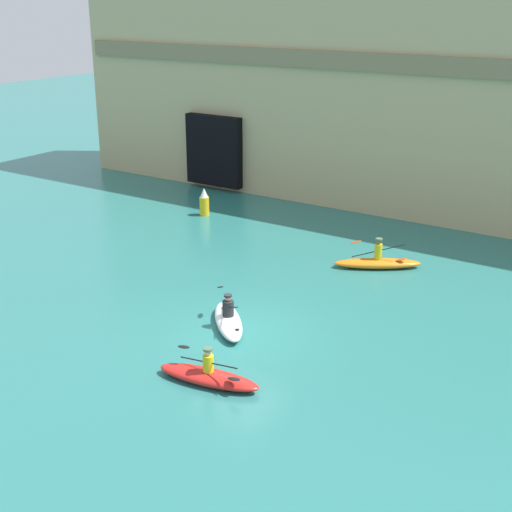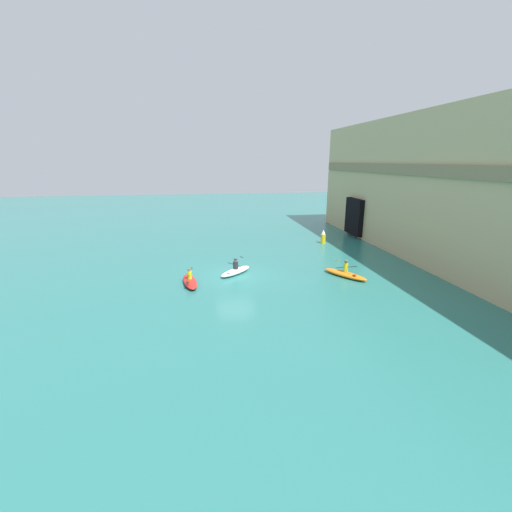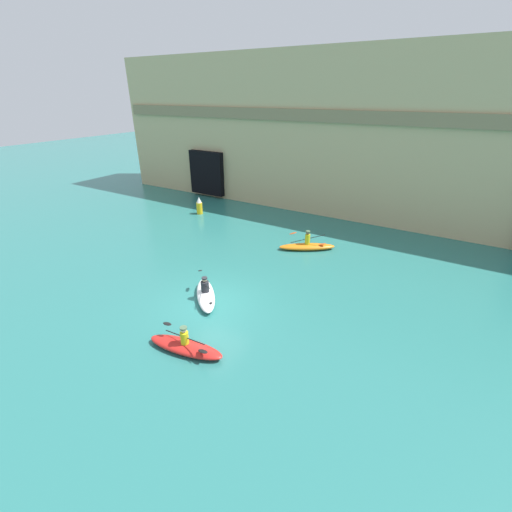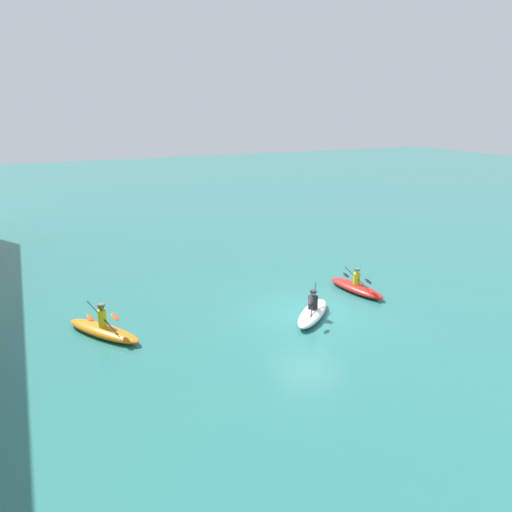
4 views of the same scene
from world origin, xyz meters
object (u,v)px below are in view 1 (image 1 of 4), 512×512
(marker_buoy, at_px, (204,203))
(kayak_white, at_px, (228,320))
(kayak_orange, at_px, (378,262))
(kayak_red, at_px, (209,376))

(marker_buoy, bearing_deg, kayak_white, -49.22)
(kayak_orange, xyz_separation_m, kayak_red, (-0.21, -10.35, -0.01))
(marker_buoy, bearing_deg, kayak_orange, -10.98)
(kayak_orange, bearing_deg, kayak_red, 55.81)
(kayak_white, bearing_deg, marker_buoy, 177.41)
(kayak_orange, height_order, kayak_red, kayak_orange)
(kayak_red, height_order, marker_buoy, marker_buoy)
(kayak_white, distance_m, kayak_red, 3.45)
(kayak_orange, bearing_deg, kayak_white, 43.38)
(kayak_orange, distance_m, kayak_white, 7.48)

